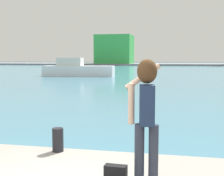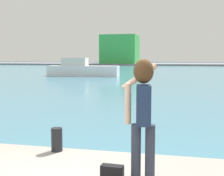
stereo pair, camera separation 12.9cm
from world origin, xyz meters
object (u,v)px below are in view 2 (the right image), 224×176
Objects in this scene: harbor_bollard at (57,140)px; warehouse_left at (120,49)px; boat_moored at (82,69)px; person_photographer at (143,107)px; handbag at (112,174)px.

warehouse_left is at bearing 100.97° from harbor_bollard.
boat_moored is (-9.71, 30.18, 0.13)m from harbor_bollard.
person_photographer is 3.94× the size of harbor_bollard.
boat_moored reaches higher than harbor_bollard.
harbor_bollard is at bearing -79.03° from warehouse_left.
boat_moored reaches higher than person_photographer.
person_photographer reaches higher than handbag.
person_photographer is 33.27m from boat_moored.
boat_moored is (-11.06, 31.36, 0.24)m from handbag.
handbag is 33.25m from boat_moored.
person_photographer is at bearing -30.90° from harbor_bollard.
harbor_bollard is at bearing 138.74° from handbag.
handbag is 0.04× the size of boat_moored.
person_photographer is 5.44× the size of handbag.
warehouse_left reaches higher than harbor_bollard.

